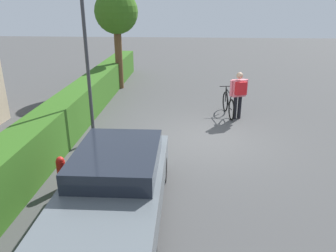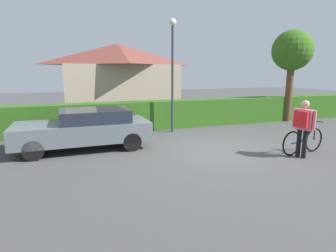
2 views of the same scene
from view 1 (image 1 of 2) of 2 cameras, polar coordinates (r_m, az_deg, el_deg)
ground_plane at (r=10.30m, az=6.39°, el=-2.31°), size 60.00×60.00×0.00m
hedge_row at (r=10.76m, az=-17.33°, el=1.41°), size 20.47×0.90×1.24m
parked_car_near at (r=6.59m, az=-9.15°, el=-9.89°), size 4.26×1.90×1.30m
bicycle at (r=12.45m, az=10.43°, el=3.67°), size 1.77×0.50×1.01m
person_rider at (r=11.96m, az=12.23°, el=5.95°), size 0.46×0.65×1.71m
street_lamp at (r=9.61m, az=-14.13°, el=13.71°), size 0.28×0.28×4.59m
tree_kerbside at (r=16.01m, az=-8.96°, el=18.71°), size 1.99×1.99×4.56m
fire_hydrant at (r=7.86m, az=-18.01°, el=-7.72°), size 0.20×0.20×0.81m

